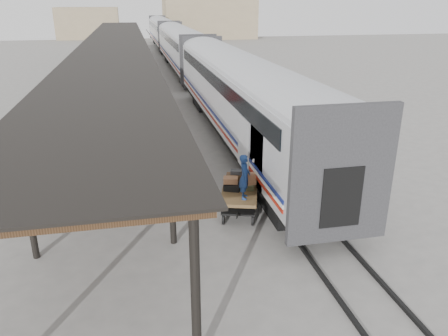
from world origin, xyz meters
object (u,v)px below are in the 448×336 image
baggage_cart (239,196)px  pedestrian (121,99)px  luggage_tug (134,95)px  porter (245,177)px

baggage_cart → pedestrian: (-4.29, 16.28, 0.28)m
luggage_tug → porter: bearing=-91.2°
pedestrian → luggage_tug: bearing=-116.9°
baggage_cart → pedestrian: pedestrian is taller
baggage_cart → porter: (0.00, -0.65, 0.99)m
baggage_cart → pedestrian: 16.84m
luggage_tug → pedestrian: pedestrian is taller
pedestrian → porter: bearing=98.4°
baggage_cart → luggage_tug: bearing=117.1°
baggage_cart → luggage_tug: 18.92m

